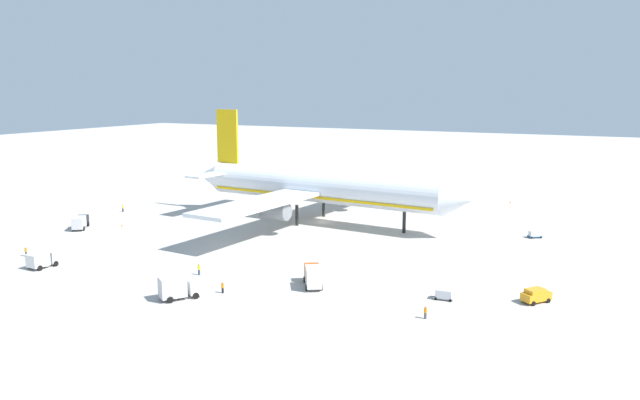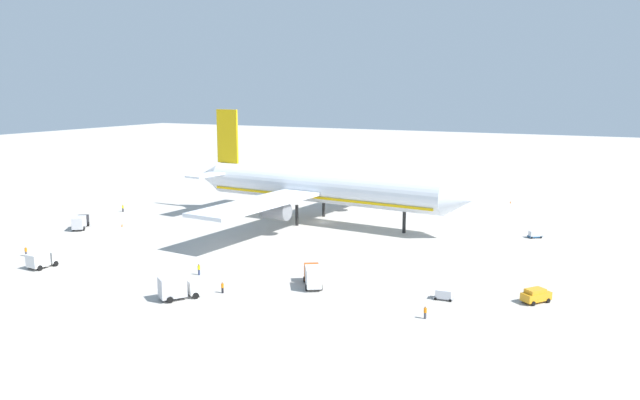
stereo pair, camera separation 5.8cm
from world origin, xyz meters
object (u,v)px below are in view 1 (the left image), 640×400
traffic_cone_2 (122,225)px  service_truck_0 (80,222)px  service_van (536,295)px  ground_worker_3 (425,312)px  service_truck_1 (178,287)px  baggage_cart_2 (301,179)px  traffic_cone_3 (510,202)px  baggage_cart_0 (535,234)px  ground_worker_1 (223,288)px  airliner (317,187)px  ground_worker_4 (199,269)px  service_truck_2 (313,275)px  service_truck_3 (42,259)px  ground_worker_0 (26,251)px  traffic_cone_0 (308,187)px  ground_worker_2 (123,208)px  baggage_cart_1 (444,294)px  traffic_cone_1 (269,185)px

traffic_cone_2 → service_truck_0: bearing=-138.4°
service_van → ground_worker_3: 17.36m
service_truck_1 → traffic_cone_2: 51.68m
baggage_cart_2 → traffic_cone_3: (65.90, -9.73, -0.50)m
baggage_cart_0 → ground_worker_1: (-35.36, -55.38, 0.06)m
ground_worker_1 → airliner: bearing=101.2°
ground_worker_3 → traffic_cone_2: ground_worker_3 is taller
ground_worker_4 → traffic_cone_3: bearing=69.1°
ground_worker_4 → traffic_cone_2: ground_worker_4 is taller
service_truck_2 → ground_worker_3: (18.86, -5.35, -0.89)m
service_truck_3 → service_van: size_ratio=1.09×
ground_worker_4 → traffic_cone_3: ground_worker_4 is taller
ground_worker_0 → traffic_cone_2: 25.78m
airliner → service_truck_3: size_ratio=14.78×
ground_worker_4 → service_truck_2: bearing=8.5°
traffic_cone_2 → traffic_cone_0: bearing=79.8°
service_truck_2 → service_truck_1: bearing=-137.2°
baggage_cart_0 → ground_worker_2: size_ratio=1.74×
service_truck_0 → service_truck_2: (61.37, -12.90, 0.22)m
service_van → baggage_cart_1: bearing=-158.8°
service_truck_1 → service_truck_3: service_truck_1 is taller
service_truck_0 → baggage_cart_0: bearing=21.5°
service_truck_3 → baggage_cart_1: service_truck_3 is taller
service_truck_3 → ground_worker_3: service_truck_3 is taller
service_van → ground_worker_4: 50.42m
baggage_cart_0 → baggage_cart_2: size_ratio=0.99×
service_van → baggage_cart_2: bearing=133.8°
ground_worker_0 → baggage_cart_1: bearing=8.1°
service_truck_1 → traffic_cone_1: bearing=114.0°
traffic_cone_3 → traffic_cone_0: bearing=-178.6°
ground_worker_3 → traffic_cone_3: ground_worker_3 is taller
airliner → ground_worker_1: airliner is taller
service_truck_2 → ground_worker_1: service_truck_2 is taller
service_truck_0 → traffic_cone_1: service_truck_0 is taller
ground_worker_0 → ground_worker_3: ground_worker_0 is taller
service_truck_3 → baggage_cart_1: bearing=12.3°
airliner → ground_worker_1: 51.25m
service_truck_3 → baggage_cart_0: bearing=39.8°
ground_worker_4 → traffic_cone_0: (-24.92, 84.82, -0.63)m
baggage_cart_1 → service_truck_1: bearing=-154.1°
service_truck_2 → traffic_cone_1: 97.82m
baggage_cart_0 → traffic_cone_0: size_ratio=5.44×
traffic_cone_1 → ground_worker_3: bearing=-48.9°
ground_worker_2 → traffic_cone_2: ground_worker_2 is taller
ground_worker_2 → baggage_cart_1: bearing=-18.0°
baggage_cart_0 → ground_worker_0: size_ratio=1.74×
ground_worker_2 → ground_worker_0: bearing=-69.9°
ground_worker_1 → baggage_cart_0: bearing=57.4°
ground_worker_1 → service_truck_2: bearing=39.6°
traffic_cone_0 → traffic_cone_2: bearing=-100.2°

